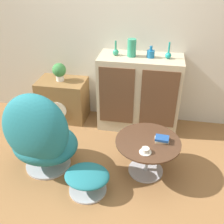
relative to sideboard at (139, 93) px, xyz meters
The scene contains 14 objects.
ground_plane 1.32m from the sideboard, 104.68° to the right, with size 12.00×12.00×0.00m, color olive.
wall_back 0.91m from the sideboard, 139.80° to the left, with size 6.40×0.06×2.60m.
sideboard is the anchor object (origin of this frame).
tv_console 1.07m from the sideboard, behind, with size 0.65×0.44×0.57m.
egg_chair 1.39m from the sideboard, 130.85° to the right, with size 0.78×0.72×0.96m.
ottoman 1.36m from the sideboard, 106.29° to the right, with size 0.44×0.38×0.24m.
coffee_table 0.93m from the sideboard, 78.35° to the right, with size 0.67×0.67×0.41m.
vase_leftmost 0.62m from the sideboard, behind, with size 0.08×0.08×0.18m.
vase_inner_left 0.60m from the sideboard, behind, with size 0.11×0.11×0.21m.
vase_inner_right 0.55m from the sideboard, ahead, with size 0.09×0.09×0.14m.
vase_rightmost 0.62m from the sideboard, ahead, with size 0.07×0.07×0.19m.
potted_plant 1.09m from the sideboard, behind, with size 0.18×0.18×0.24m.
teacup 1.09m from the sideboard, 81.13° to the right, with size 0.12×0.12×0.05m.
book_stack 0.92m from the sideboard, 69.81° to the right, with size 0.15×0.12×0.05m.
Camera 1 is at (0.51, -1.85, 2.05)m, focal length 42.00 mm.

